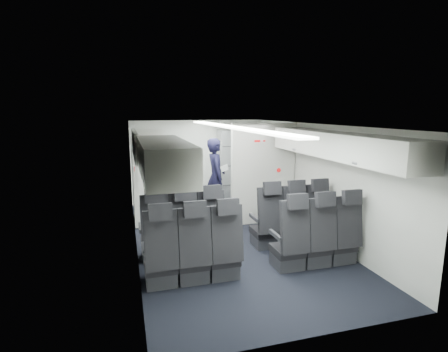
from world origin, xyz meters
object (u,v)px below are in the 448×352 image
seat_row_front (239,228)px  carry_on_bag (153,149)px  galley_unit (234,166)px  flight_attendant (216,177)px  boarding_door (135,179)px  seat_row_mid (258,248)px

seat_row_front → carry_on_bag: carry_on_bag is taller
seat_row_front → galley_unit: bearing=73.7°
seat_row_front → flight_attendant: flight_attendant is taller
galley_unit → boarding_door: bearing=-155.7°
galley_unit → carry_on_bag: carry_on_bag is taller
seat_row_mid → galley_unit: (0.95, 4.15, 0.55)m
seat_row_mid → seat_row_front: bearing=90.0°
seat_row_mid → carry_on_bag: carry_on_bag is taller
seat_row_front → galley_unit: size_ratio=1.75×
carry_on_bag → galley_unit: bearing=34.7°
seat_row_mid → boarding_door: size_ratio=1.79×
galley_unit → seat_row_front: bearing=-106.3°
boarding_door → carry_on_bag: size_ratio=4.41×
galley_unit → boarding_door: 2.84m
seat_row_front → carry_on_bag: 1.97m
seat_row_front → carry_on_bag: (-1.38, 0.25, 1.38)m
boarding_door → flight_attendant: size_ratio=1.04×
flight_attendant → seat_row_front: bearing=-179.3°
boarding_door → flight_attendant: bearing=2.8°
galley_unit → boarding_door: galley_unit is taller
boarding_door → carry_on_bag: 2.04m
carry_on_bag → seat_row_mid: bearing=-57.3°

